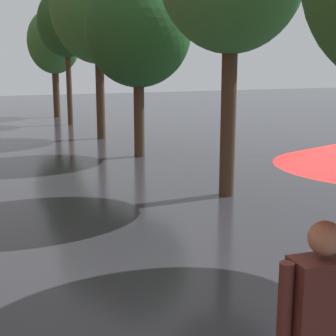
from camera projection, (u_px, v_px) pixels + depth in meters
name	position (u px, v px, depth m)	size (l,w,h in m)	color
street_tree_2	(138.00, 31.00, 13.08)	(2.87, 2.87, 4.96)	#473323
street_tree_3	(98.00, 7.00, 16.21)	(3.16, 3.16, 6.27)	#473323
street_tree_4	(67.00, 23.00, 20.20)	(2.40, 2.40, 5.65)	#473323
street_tree_5	(54.00, 42.00, 23.40)	(2.50, 2.50, 5.14)	#473323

